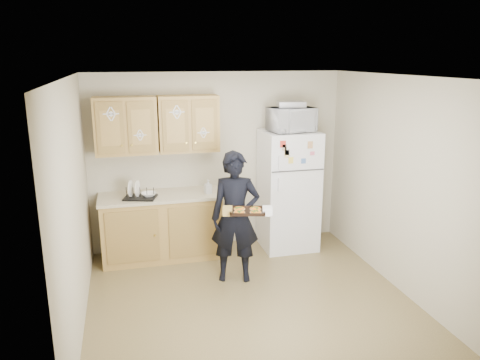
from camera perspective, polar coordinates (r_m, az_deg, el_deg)
name	(u,v)px	position (r m, az deg, el deg)	size (l,w,h in m)	color
floor	(250,301)	(5.50, 1.26, -14.53)	(3.60, 3.60, 0.00)	brown
ceiling	(252,77)	(4.80, 1.43, 12.47)	(3.60, 3.60, 0.00)	white
wall_back	(218,161)	(6.71, -2.75, 2.34)	(3.60, 0.04, 2.50)	#B9B096
wall_front	(318,267)	(3.42, 9.52, -10.41)	(3.60, 0.04, 2.50)	#B9B096
wall_left	(74,209)	(4.87, -19.58, -3.34)	(0.04, 3.60, 2.50)	#B9B096
wall_right	(400,185)	(5.74, 18.94, -0.60)	(0.04, 3.60, 2.50)	#B9B096
refrigerator	(288,190)	(6.71, 5.90, -1.24)	(0.75, 0.70, 1.70)	white
base_cabinet	(162,227)	(6.52, -9.47, -5.73)	(1.60, 0.60, 0.86)	olive
countertop	(161,196)	(6.38, -9.64, -1.94)	(1.64, 0.64, 0.04)	beige
upper_cab_left	(126,126)	(6.30, -13.77, 6.44)	(0.80, 0.33, 0.75)	olive
upper_cab_right	(188,124)	(6.35, -6.31, 6.85)	(0.80, 0.33, 0.75)	olive
cereal_box	(313,227)	(7.32, 8.93, -5.65)	(0.20, 0.07, 0.32)	#E0BD4F
person	(235,217)	(5.68, -0.58, -4.57)	(0.59, 0.39, 1.62)	black
baking_tray	(247,212)	(5.38, 0.91, -3.88)	(0.40, 0.29, 0.04)	black
pizza_front_left	(239,212)	(5.31, -0.08, -3.94)	(0.13, 0.13, 0.02)	#F5A81E
pizza_front_right	(256,212)	(5.32, 1.93, -3.94)	(0.13, 0.13, 0.02)	#F5A81E
pizza_back_left	(239,208)	(5.44, -0.08, -3.49)	(0.13, 0.13, 0.02)	#F5A81E
pizza_back_right	(255,209)	(5.44, 1.88, -3.49)	(0.13, 0.13, 0.02)	#F5A81E
microwave	(291,120)	(6.46, 6.28, 7.33)	(0.60, 0.40, 0.33)	white
foil_pan	(291,104)	(6.46, 6.24, 9.16)	(0.36, 0.25, 0.08)	#ABABB2
dish_rack	(140,192)	(6.24, -12.10, -1.47)	(0.40, 0.30, 0.16)	black
bowl	(149,194)	(6.26, -11.06, -1.73)	(0.19, 0.19, 0.05)	white
soap_bottle	(208,187)	(6.33, -3.92, -0.80)	(0.09, 0.09, 0.19)	white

